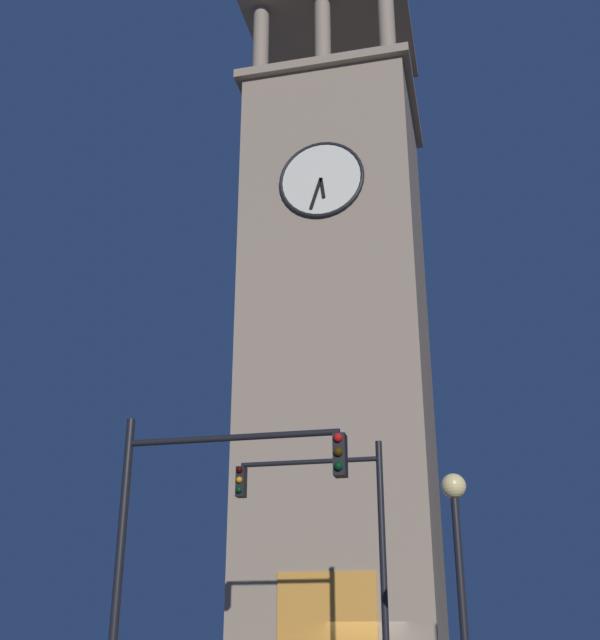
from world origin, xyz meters
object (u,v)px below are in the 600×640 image
at_px(traffic_signal_mid, 336,535).
at_px(clocktower, 339,350).
at_px(street_lamp, 459,555).
at_px(traffic_signal_near, 193,521).

bearing_deg(traffic_signal_mid, clocktower, -80.87).
bearing_deg(clocktower, street_lamp, 107.36).
bearing_deg(traffic_signal_near, street_lamp, -171.03).
distance_m(traffic_signal_mid, street_lamp, 5.68).
bearing_deg(traffic_signal_near, traffic_signal_mid, -106.13).
xyz_separation_m(clocktower, traffic_signal_mid, (-1.61, 10.01, -8.37)).
distance_m(clocktower, traffic_signal_near, 17.75).
xyz_separation_m(traffic_signal_near, traffic_signal_mid, (-1.58, -5.45, 0.35)).
height_order(clocktower, traffic_signal_near, clocktower).
bearing_deg(street_lamp, traffic_signal_near, 8.97).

